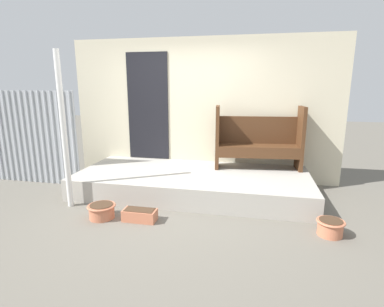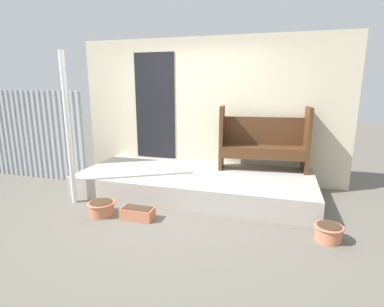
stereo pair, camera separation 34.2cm
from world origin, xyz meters
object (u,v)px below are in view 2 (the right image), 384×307
at_px(bench, 263,140).
at_px(flower_pot_middle, 328,232).
at_px(planter_box_rect, 137,213).
at_px(support_post, 68,130).
at_px(flower_pot_left, 102,207).

height_order(bench, flower_pot_middle, bench).
bearing_deg(planter_box_rect, support_post, 167.84).
relative_size(flower_pot_left, planter_box_rect, 0.85).
bearing_deg(planter_box_rect, bench, 48.79).
relative_size(flower_pot_left, flower_pot_middle, 1.15).
distance_m(bench, flower_pot_left, 2.79).
bearing_deg(support_post, flower_pot_middle, -2.61).
bearing_deg(flower_pot_middle, flower_pot_left, -177.59).
height_order(flower_pot_left, planter_box_rect, flower_pot_left).
height_order(bench, flower_pot_left, bench).
relative_size(support_post, flower_pot_left, 5.91).
bearing_deg(support_post, planter_box_rect, -12.16).
distance_m(support_post, bench, 3.09).
height_order(support_post, flower_pot_left, support_post).
relative_size(bench, flower_pot_middle, 4.50).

